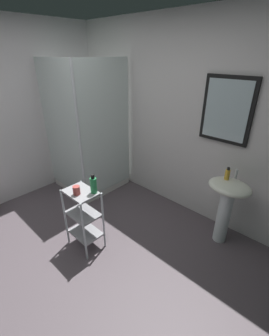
{
  "coord_description": "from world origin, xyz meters",
  "views": [
    {
      "loc": [
        1.65,
        -0.76,
        2.06
      ],
      "look_at": [
        0.13,
        0.85,
        0.95
      ],
      "focal_mm": 24.76,
      "sensor_mm": 36.0,
      "label": 1
    }
  ],
  "objects_px": {
    "body_wash_bottle_green": "(93,185)",
    "storage_cart": "(83,215)",
    "rinse_cup": "(76,190)",
    "shower_stall": "(89,162)",
    "hand_soap_bottle": "(227,174)",
    "pedestal_sink": "(227,200)"
  },
  "relations": [
    {
      "from": "shower_stall",
      "to": "hand_soap_bottle",
      "type": "bearing_deg",
      "value": 9.43
    },
    {
      "from": "hand_soap_bottle",
      "to": "body_wash_bottle_green",
      "type": "height_order",
      "value": "same"
    },
    {
      "from": "rinse_cup",
      "to": "shower_stall",
      "type": "bearing_deg",
      "value": 139.16
    },
    {
      "from": "body_wash_bottle_green",
      "to": "rinse_cup",
      "type": "xyz_separation_m",
      "value": [
        -0.1,
        -0.14,
        -0.05
      ]
    },
    {
      "from": "storage_cart",
      "to": "rinse_cup",
      "type": "height_order",
      "value": "rinse_cup"
    },
    {
      "from": "storage_cart",
      "to": "hand_soap_bottle",
      "type": "height_order",
      "value": "hand_soap_bottle"
    },
    {
      "from": "body_wash_bottle_green",
      "to": "hand_soap_bottle",
      "type": "bearing_deg",
      "value": 49.67
    },
    {
      "from": "body_wash_bottle_green",
      "to": "rinse_cup",
      "type": "bearing_deg",
      "value": -126.44
    },
    {
      "from": "hand_soap_bottle",
      "to": "body_wash_bottle_green",
      "type": "xyz_separation_m",
      "value": [
        -0.93,
        -1.1,
        -0.04
      ]
    },
    {
      "from": "shower_stall",
      "to": "body_wash_bottle_green",
      "type": "bearing_deg",
      "value": -33.46
    },
    {
      "from": "pedestal_sink",
      "to": "storage_cart",
      "type": "height_order",
      "value": "pedestal_sink"
    },
    {
      "from": "shower_stall",
      "to": "hand_soap_bottle",
      "type": "relative_size",
      "value": 13.98
    },
    {
      "from": "pedestal_sink",
      "to": "hand_soap_bottle",
      "type": "xyz_separation_m",
      "value": [
        -0.06,
        0.02,
        0.29
      ]
    },
    {
      "from": "storage_cart",
      "to": "pedestal_sink",
      "type": "bearing_deg",
      "value": 46.39
    },
    {
      "from": "pedestal_sink",
      "to": "rinse_cup",
      "type": "height_order",
      "value": "rinse_cup"
    },
    {
      "from": "shower_stall",
      "to": "storage_cart",
      "type": "bearing_deg",
      "value": -39.47
    },
    {
      "from": "storage_cart",
      "to": "body_wash_bottle_green",
      "type": "height_order",
      "value": "body_wash_bottle_green"
    },
    {
      "from": "shower_stall",
      "to": "rinse_cup",
      "type": "height_order",
      "value": "shower_stall"
    },
    {
      "from": "hand_soap_bottle",
      "to": "rinse_cup",
      "type": "bearing_deg",
      "value": -129.9
    },
    {
      "from": "hand_soap_bottle",
      "to": "rinse_cup",
      "type": "relative_size",
      "value": 1.54
    },
    {
      "from": "body_wash_bottle_green",
      "to": "storage_cart",
      "type": "bearing_deg",
      "value": -143.89
    },
    {
      "from": "storage_cart",
      "to": "rinse_cup",
      "type": "relative_size",
      "value": 7.96
    }
  ]
}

